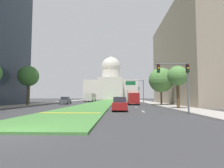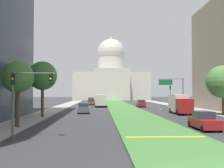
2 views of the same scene
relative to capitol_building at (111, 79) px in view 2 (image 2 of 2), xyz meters
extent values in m
plane|color=#333335|center=(0.00, -56.53, -10.05)|extent=(260.00, 260.00, 0.00)
cube|color=#427A38|center=(0.00, -62.26, -9.98)|extent=(6.75, 103.16, 0.14)
cube|color=gold|center=(0.00, -104.28, -9.89)|extent=(6.08, 0.50, 0.04)
cube|color=silver|center=(7.79, -91.46, -10.04)|extent=(0.16, 2.40, 0.01)
cube|color=silver|center=(7.79, -82.63, -10.04)|extent=(0.16, 2.40, 0.01)
cube|color=silver|center=(7.79, -68.88, -10.04)|extent=(0.16, 2.40, 0.01)
cube|color=silver|center=(7.79, -56.49, -10.04)|extent=(0.16, 2.40, 0.01)
cube|color=silver|center=(7.79, -50.84, -10.04)|extent=(0.16, 2.40, 0.01)
cube|color=silver|center=(7.79, -36.22, -10.04)|extent=(0.16, 2.40, 0.01)
cube|color=silver|center=(7.79, -26.23, -10.04)|extent=(0.16, 2.40, 0.01)
cube|color=#9E9991|center=(-14.20, -67.99, -9.97)|extent=(4.00, 103.16, 0.15)
cube|color=#9E9991|center=(14.20, -67.99, -9.97)|extent=(4.00, 103.16, 0.15)
cube|color=beige|center=(0.00, 0.78, -3.75)|extent=(34.59, 20.57, 12.60)
cube|color=beige|center=(0.00, -11.51, -3.12)|extent=(15.22, 4.00, 13.86)
cylinder|color=beige|center=(0.00, 0.78, 6.29)|extent=(12.34, 12.34, 7.48)
sphere|color=beige|center=(0.00, 0.78, 12.35)|extent=(13.27, 13.27, 13.27)
cylinder|color=beige|center=(0.00, 0.78, 18.33)|extent=(1.80, 1.80, 3.00)
cylinder|color=#515456|center=(-11.70, -103.78, -7.45)|extent=(0.16, 0.16, 5.20)
cube|color=black|center=(-11.70, -103.78, -5.45)|extent=(0.28, 0.24, 0.84)
sphere|color=#510F0F|center=(-11.70, -103.92, -5.17)|extent=(0.18, 0.18, 0.18)
sphere|color=#F2A51E|center=(-11.70, -103.92, -5.45)|extent=(0.18, 0.18, 0.18)
sphere|color=#0F4219|center=(-11.70, -103.92, -5.73)|extent=(0.18, 0.18, 0.18)
cylinder|color=#515456|center=(-10.10, -103.78, -5.00)|extent=(3.20, 0.10, 0.10)
cube|color=black|center=(-8.82, -103.78, -5.45)|extent=(0.28, 0.24, 0.84)
sphere|color=#510F0F|center=(-8.82, -103.92, -5.17)|extent=(0.18, 0.18, 0.18)
sphere|color=#F2A51E|center=(-8.82, -103.92, -5.45)|extent=(0.18, 0.18, 0.18)
sphere|color=#0F4219|center=(-8.82, -103.92, -5.73)|extent=(0.18, 0.18, 0.18)
cylinder|color=#515456|center=(11.70, -62.13, -7.45)|extent=(0.16, 0.16, 5.20)
cube|color=black|center=(11.70, -62.13, -5.45)|extent=(0.28, 0.24, 0.84)
sphere|color=#510F0F|center=(11.70, -62.27, -5.17)|extent=(0.18, 0.18, 0.18)
sphere|color=#4C380F|center=(11.70, -62.27, -5.45)|extent=(0.18, 0.18, 0.18)
sphere|color=#1ED838|center=(11.70, -62.27, -5.73)|extent=(0.18, 0.18, 0.18)
cylinder|color=#515456|center=(11.90, -71.29, -6.80)|extent=(0.20, 0.20, 6.50)
cylinder|color=#515456|center=(9.50, -71.29, -3.75)|extent=(4.79, 0.12, 0.12)
cube|color=#146033|center=(8.30, -71.34, -4.45)|extent=(2.80, 0.08, 1.10)
cylinder|color=#4C3823|center=(-13.23, -97.71, -7.94)|extent=(0.44, 0.44, 4.22)
sphere|color=#3D7033|center=(-13.23, -97.71, -4.95)|extent=(3.17, 3.17, 3.17)
cylinder|color=#4C3823|center=(-13.14, -87.01, -7.66)|extent=(0.40, 0.40, 4.79)
sphere|color=#3D7033|center=(-13.14, -87.01, -4.15)|extent=(4.05, 4.05, 4.05)
cylinder|color=#4C3823|center=(13.51, -85.39, -8.14)|extent=(0.35, 0.35, 3.81)
sphere|color=#4C7F3D|center=(13.51, -85.39, -4.87)|extent=(4.97, 4.97, 4.97)
cube|color=maroon|center=(4.96, -99.42, -9.41)|extent=(1.80, 4.39, 0.84)
cube|color=#282D38|center=(4.96, -99.25, -8.65)|extent=(1.57, 2.11, 0.68)
cylinder|color=black|center=(5.76, -101.16, -9.73)|extent=(0.22, 0.64, 0.64)
cylinder|color=black|center=(4.15, -101.15, -9.73)|extent=(0.22, 0.64, 0.64)
cylinder|color=black|center=(5.78, -97.69, -9.73)|extent=(0.22, 0.64, 0.64)
cylinder|color=black|center=(4.17, -97.68, -9.73)|extent=(0.22, 0.64, 0.64)
cube|color=#4C5156|center=(-7.89, -79.11, -9.41)|extent=(2.08, 4.71, 0.84)
cube|color=#282D38|center=(-7.88, -79.29, -8.64)|extent=(1.74, 2.30, 0.69)
cylinder|color=black|center=(-8.83, -77.30, -9.73)|extent=(0.25, 0.65, 0.64)
cylinder|color=black|center=(-7.14, -77.21, -9.73)|extent=(0.25, 0.65, 0.64)
cylinder|color=black|center=(-8.63, -81.01, -9.73)|extent=(0.25, 0.65, 0.64)
cylinder|color=black|center=(-6.95, -80.92, -9.73)|extent=(0.25, 0.65, 0.64)
cube|color=maroon|center=(4.70, -61.95, -9.41)|extent=(2.05, 4.41, 0.84)
cube|color=#282D38|center=(4.71, -61.78, -8.64)|extent=(1.73, 2.15, 0.69)
cylinder|color=black|center=(5.49, -63.71, -9.73)|extent=(0.25, 0.65, 0.64)
cylinder|color=black|center=(3.78, -63.64, -9.73)|extent=(0.25, 0.65, 0.64)
cylinder|color=black|center=(5.63, -60.27, -9.73)|extent=(0.25, 0.65, 0.64)
cylinder|color=black|center=(3.92, -60.20, -9.73)|extent=(0.25, 0.65, 0.64)
cube|color=brown|center=(-7.61, -50.53, -9.43)|extent=(1.95, 4.46, 0.80)
cube|color=#282D38|center=(-7.61, -50.71, -8.70)|extent=(1.69, 2.15, 0.65)
cylinder|color=black|center=(-8.50, -48.78, -9.73)|extent=(0.23, 0.64, 0.64)
cylinder|color=black|center=(-6.78, -48.75, -9.73)|extent=(0.23, 0.64, 0.64)
cylinder|color=black|center=(-8.45, -52.31, -9.73)|extent=(0.23, 0.64, 0.64)
cylinder|color=black|center=(-6.72, -52.29, -9.73)|extent=(0.23, 0.64, 0.64)
cube|color=navy|center=(-8.03, -38.85, -9.38)|extent=(2.13, 4.58, 0.90)
cube|color=#282D38|center=(-8.04, -39.03, -8.55)|extent=(1.76, 2.24, 0.74)
cylinder|color=black|center=(-8.77, -37.01, -9.73)|extent=(0.26, 0.65, 0.64)
cylinder|color=black|center=(-7.07, -37.12, -9.73)|extent=(0.26, 0.65, 0.64)
cylinder|color=black|center=(-8.99, -40.58, -9.73)|extent=(0.26, 0.65, 0.64)
cylinder|color=black|center=(-7.29, -40.68, -9.73)|extent=(0.26, 0.65, 0.64)
cube|color=maroon|center=(8.05, -84.07, -8.60)|extent=(2.30, 2.00, 2.20)
cube|color=beige|center=(8.05, -80.87, -8.25)|extent=(2.30, 4.40, 2.80)
cylinder|color=black|center=(9.10, -84.07, -9.60)|extent=(0.30, 0.90, 0.90)
cylinder|color=black|center=(7.00, -84.07, -9.60)|extent=(0.30, 0.90, 0.90)
cylinder|color=black|center=(9.10, -79.77, -9.60)|extent=(0.30, 0.90, 0.90)
cylinder|color=black|center=(7.00, -79.77, -9.60)|extent=(0.30, 0.90, 0.90)
cube|color=beige|center=(-4.96, -58.62, -8.35)|extent=(2.50, 11.00, 2.50)
cube|color=#232833|center=(-4.96, -58.62, -8.00)|extent=(2.52, 10.12, 0.90)
cylinder|color=black|center=(-6.11, -54.32, -9.55)|extent=(0.32, 1.00, 1.00)
cylinder|color=black|center=(-3.81, -54.32, -9.55)|extent=(0.32, 1.00, 1.00)
cylinder|color=black|center=(-6.11, -62.52, -9.55)|extent=(0.32, 1.00, 1.00)
cylinder|color=black|center=(-3.81, -62.52, -9.55)|extent=(0.32, 1.00, 1.00)
camera|label=1|loc=(4.77, -122.13, -8.28)|focal=28.85mm
camera|label=2|loc=(-4.96, -124.22, -6.46)|focal=42.07mm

